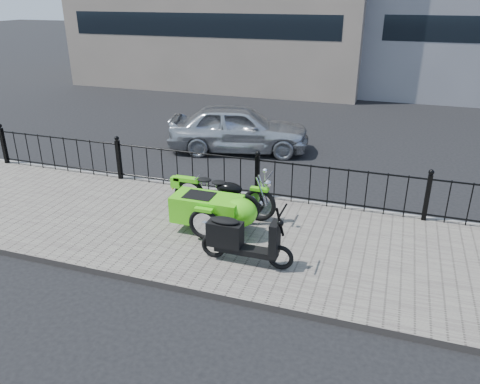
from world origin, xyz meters
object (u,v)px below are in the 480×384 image
(motorcycle_sidecar, at_px, (219,207))
(scooter, at_px, (240,239))
(sedan_car, at_px, (239,128))
(spare_tire, at_px, (243,209))

(motorcycle_sidecar, distance_m, scooter, 1.25)
(scooter, bearing_deg, motorcycle_sidecar, 127.75)
(scooter, height_order, sedan_car, sedan_car)
(scooter, distance_m, sedan_car, 6.39)
(motorcycle_sidecar, relative_size, scooter, 1.41)
(spare_tire, bearing_deg, scooter, -73.81)
(spare_tire, relative_size, sedan_car, 0.16)
(motorcycle_sidecar, height_order, sedan_car, sedan_car)
(sedan_car, bearing_deg, scooter, -174.31)
(motorcycle_sidecar, distance_m, spare_tire, 0.53)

